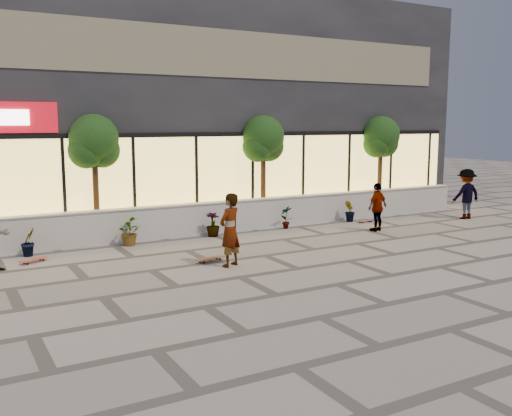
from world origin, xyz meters
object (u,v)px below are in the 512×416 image
skater_right_far (466,194)px  skateboard_center (210,258)px  tree_midwest (94,145)px  skateboard_right_far (375,219)px  tree_east (381,139)px  skater_right_near (377,207)px  skateboard_left (34,260)px  skater_center (230,230)px  skateboard_right_near (365,221)px  tree_mideast (263,141)px

skater_right_far → skateboard_center: 11.53m
tree_midwest → skateboard_right_far: tree_midwest is taller
tree_east → skater_right_near: tree_east is taller
tree_east → skateboard_left: (-13.71, -2.12, -2.91)m
skater_right_far → skateboard_left: 15.55m
skater_center → skater_right_far: (11.17, 2.14, 0.01)m
tree_east → skateboard_right_near: 3.95m
skater_center → skateboard_center: (-0.24, 0.71, -0.86)m
skateboard_right_near → skateboard_right_far: size_ratio=0.99×
skater_right_far → skateboard_right_near: size_ratio=2.73×
tree_mideast → skater_right_far: (7.30, -2.86, -2.03)m
skater_center → skateboard_right_near: (7.28, 3.34, -0.88)m
skater_right_far → tree_mideast: bearing=-15.5°
skateboard_center → skateboard_right_near: skateboard_center is taller
skater_right_near → skateboard_right_far: (1.35, 1.64, -0.75)m
tree_east → skater_right_near: size_ratio=2.38×
tree_mideast → skateboard_right_far: tree_mideast is taller
skater_center → skater_right_near: 6.79m
tree_midwest → skateboard_right_near: (9.41, -1.66, -2.92)m
skater_right_near → skateboard_right_far: skater_right_near is taller
skateboard_center → skater_right_far: bearing=-3.5°
skater_center → tree_midwest: bearing=-93.2°
tree_midwest → tree_mideast: 6.00m
tree_mideast → skater_right_near: (2.65, -3.14, -2.16)m
skateboard_right_near → skateboard_right_far: skateboard_right_far is taller
tree_midwest → skater_right_near: bearing=-19.9°
skateboard_left → skater_center: bearing=-59.3°
tree_midwest → skater_right_near: tree_midwest is taller
skater_center → skateboard_left: bearing=-59.9°
skateboard_center → tree_midwest: bearing=103.2°
tree_midwest → skater_right_near: (8.65, -3.14, -2.16)m
tree_east → skateboard_right_near: (-2.09, -1.66, -2.92)m
tree_midwest → skateboard_center: 5.52m
skater_right_far → skateboard_center: skater_right_far is taller
skater_right_near → skateboard_left: (-10.86, 1.01, -0.75)m
skater_right_near → skateboard_left: skater_right_near is taller
skater_center → skater_right_far: skater_right_far is taller
skater_center → tree_mideast: bearing=-154.1°
skater_right_near → skateboard_center: size_ratio=1.85×
skater_right_near → skateboard_right_near: size_ratio=2.35×
skateboard_left → tree_east: bearing=-17.0°
skater_center → skateboard_right_near: skater_center is taller
tree_east → skater_right_near: bearing=-132.2°
tree_midwest → skater_center: 5.80m
skater_center → skater_right_near: bearing=169.6°
skateboard_right_far → skater_center: bearing=-156.2°
skateboard_left → skateboard_right_near: size_ratio=1.12×
skater_center → skateboard_right_far: size_ratio=2.67×
skater_right_far → skateboard_left: (-15.51, 0.74, -0.88)m
tree_mideast → skateboard_center: bearing=-133.7°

